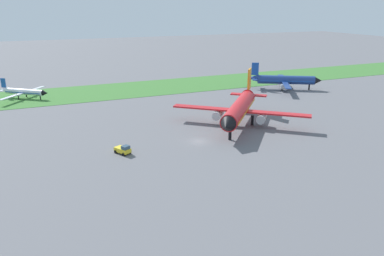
{
  "coord_description": "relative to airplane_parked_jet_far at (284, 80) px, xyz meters",
  "views": [
    {
      "loc": [
        -34.23,
        -75.59,
        29.96
      ],
      "look_at": [
        -1.05,
        1.38,
        3.0
      ],
      "focal_mm": 35.8,
      "sensor_mm": 36.0,
      "label": 1
    }
  ],
  "objects": [
    {
      "name": "airplane_midfield_jet",
      "position": [
        -37.94,
        -32.55,
        1.05
      ],
      "size": [
        28.89,
        29.62,
        12.66
      ],
      "rotation": [
        0.0,
        0.0,
        4.01
      ],
      "color": "red",
      "rests_on": "ground_plane"
    },
    {
      "name": "airplane_taxiing_turboprop",
      "position": [
        -89.27,
        22.32,
        -1.12
      ],
      "size": [
        16.0,
        17.94,
        6.55
      ],
      "rotation": [
        0.0,
        0.0,
        5.61
      ],
      "color": "silver",
      "rests_on": "ground_plane"
    },
    {
      "name": "pushback_tug_near_gate",
      "position": [
        -70.58,
        -40.32,
        -2.6
      ],
      "size": [
        3.32,
        4.02,
        1.95
      ],
      "rotation": [
        0.0,
        0.0,
        5.2
      ],
      "color": "yellow",
      "rests_on": "ground_plane"
    },
    {
      "name": "grass_taxiway_strip",
      "position": [
        -52.84,
        22.34,
        -3.47
      ],
      "size": [
        360.0,
        28.0,
        0.08
      ],
      "primitive_type": "cube",
      "color": "#3D7533",
      "rests_on": "ground_plane"
    },
    {
      "name": "airplane_parked_jet_far",
      "position": [
        0.0,
        0.0,
        0.0
      ],
      "size": [
        24.83,
        24.85,
        9.76
      ],
      "rotation": [
        0.0,
        0.0,
        5.76
      ],
      "color": "navy",
      "rests_on": "ground_plane"
    },
    {
      "name": "ground_plane",
      "position": [
        -52.84,
        -39.75,
        -3.51
      ],
      "size": [
        600.0,
        600.0,
        0.0
      ],
      "primitive_type": "plane",
      "color": "slate"
    }
  ]
}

